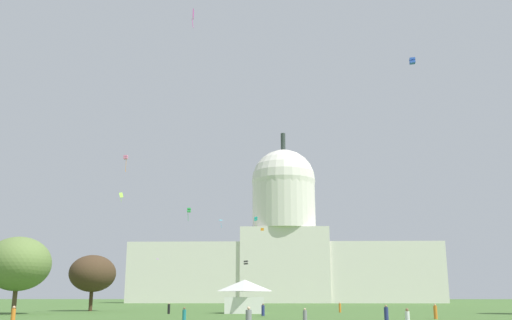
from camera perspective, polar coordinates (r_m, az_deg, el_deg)
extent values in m
cube|color=silver|center=(211.46, -4.90, -11.36)|extent=(56.47, 18.43, 21.40)
cube|color=silver|center=(212.41, 10.71, -11.19)|extent=(56.47, 18.43, 21.40)
cube|color=silver|center=(210.16, 2.91, -10.67)|extent=(31.77, 20.27, 26.63)
cylinder|color=silver|center=(212.50, 2.84, -4.59)|extent=(23.62, 23.62, 18.41)
sphere|color=silver|center=(214.13, 2.81, -2.16)|extent=(24.12, 24.12, 24.12)
cylinder|color=#2D3833|center=(217.74, 2.77, 1.84)|extent=(1.80, 1.80, 6.86)
cube|color=white|center=(88.22, -1.18, -14.52)|extent=(6.04, 6.65, 2.38)
pyramid|color=white|center=(88.22, -1.17, -12.62)|extent=(6.34, 6.99, 1.74)
cylinder|color=brown|center=(90.67, -23.30, -12.66)|extent=(0.64, 0.64, 4.80)
ellipsoid|color=olive|center=(90.79, -23.02, -9.67)|extent=(13.87, 14.33, 7.87)
cylinder|color=#42301E|center=(104.40, -16.41, -13.27)|extent=(0.63, 0.63, 4.48)
ellipsoid|color=#42301E|center=(104.47, -16.26, -11.00)|extent=(10.85, 11.12, 6.38)
cylinder|color=gray|center=(55.72, 5.00, -15.60)|extent=(0.53, 0.53, 1.24)
sphere|color=beige|center=(55.70, 4.98, -14.86)|extent=(0.28, 0.28, 0.21)
cylinder|color=gray|center=(45.60, -0.75, -15.93)|extent=(0.63, 0.63, 1.52)
sphere|color=beige|center=(45.58, -0.75, -14.82)|extent=(0.34, 0.34, 0.25)
cylinder|color=silver|center=(50.06, 15.14, -15.38)|extent=(0.52, 0.52, 1.33)
sphere|color=brown|center=(50.04, 15.09, -14.48)|extent=(0.36, 0.36, 0.26)
cylinder|color=orange|center=(69.88, 17.76, -14.52)|extent=(0.47, 0.47, 1.47)
sphere|color=tan|center=(69.86, 17.71, -13.83)|extent=(0.25, 0.25, 0.21)
cylinder|color=orange|center=(53.40, -23.46, -14.52)|extent=(0.38, 0.38, 1.50)
sphere|color=tan|center=(53.37, -23.36, -13.58)|extent=(0.28, 0.28, 0.26)
cylinder|color=orange|center=(64.39, -23.46, -14.26)|extent=(0.38, 0.38, 1.32)
sphere|color=beige|center=(64.37, -23.39, -13.57)|extent=(0.24, 0.24, 0.23)
cylinder|color=orange|center=(93.13, 8.52, -14.64)|extent=(0.40, 0.40, 1.38)
sphere|color=beige|center=(93.12, 8.51, -14.14)|extent=(0.27, 0.27, 0.23)
cylinder|color=navy|center=(76.86, 0.72, -15.04)|extent=(0.45, 0.45, 1.36)
sphere|color=brown|center=(76.84, 0.72, -14.45)|extent=(0.24, 0.24, 0.23)
cylinder|color=#1E757A|center=(56.09, -7.31, -15.50)|extent=(0.36, 0.36, 1.30)
sphere|color=brown|center=(56.07, -7.28, -14.72)|extent=(0.23, 0.23, 0.23)
cylinder|color=black|center=(85.84, -8.85, -14.73)|extent=(0.43, 0.43, 1.38)
sphere|color=beige|center=(85.83, -8.83, -14.20)|extent=(0.23, 0.23, 0.20)
cylinder|color=navy|center=(57.96, 13.10, -15.10)|extent=(0.56, 0.56, 1.51)
sphere|color=#A37556|center=(57.94, 13.05, -14.25)|extent=(0.29, 0.29, 0.21)
pyramid|color=purple|center=(188.99, -9.85, -10.01)|extent=(1.24, 1.39, 0.24)
cube|color=black|center=(187.69, -1.04, -10.49)|extent=(1.46, 1.44, 0.57)
cube|color=black|center=(187.74, -1.04, -10.26)|extent=(1.46, 1.44, 0.57)
cube|color=teal|center=(161.51, -0.01, -6.09)|extent=(1.09, 1.01, 0.71)
cube|color=teal|center=(161.58, -0.01, -5.90)|extent=(1.09, 1.01, 0.71)
cylinder|color=#8CD133|center=(161.37, 0.00, -6.49)|extent=(0.15, 0.08, 1.82)
cube|color=green|center=(110.65, -6.82, -5.19)|extent=(0.68, 0.71, 0.37)
cube|color=green|center=(110.72, -6.82, -4.95)|extent=(0.68, 0.71, 0.37)
cylinder|color=green|center=(110.53, -6.92, -5.72)|extent=(0.14, 0.28, 1.77)
cube|color=#D1339E|center=(89.15, -6.39, 14.55)|extent=(0.11, 1.00, 1.42)
cylinder|color=#D1339E|center=(88.43, -6.46, 13.65)|extent=(0.32, 0.30, 1.71)
cube|color=blue|center=(70.06, 15.60, 9.53)|extent=(0.70, 0.68, 0.32)
cube|color=blue|center=(70.21, 15.58, 9.81)|extent=(0.70, 0.68, 0.32)
pyramid|color=#33BCDB|center=(155.06, -3.55, -6.26)|extent=(1.21, 0.99, 0.31)
cylinder|color=#33BCDB|center=(155.20, -3.54, -6.66)|extent=(0.22, 0.23, 1.27)
cube|color=orange|center=(169.36, 0.64, -7.05)|extent=(0.99, 0.63, 0.83)
cube|color=pink|center=(126.84, -13.10, 0.19)|extent=(0.88, 0.85, 0.44)
cube|color=pink|center=(126.94, -13.09, 0.37)|extent=(0.88, 0.85, 0.44)
cylinder|color=orange|center=(126.43, -13.08, -0.54)|extent=(0.10, 0.26, 2.95)
cube|color=#8CD133|center=(149.68, -13.54, -3.48)|extent=(1.16, 0.67, 1.47)
cylinder|color=#8CD133|center=(149.43, -13.53, -3.98)|extent=(0.08, 0.07, 1.28)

